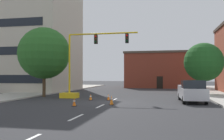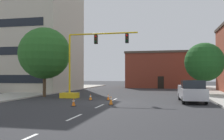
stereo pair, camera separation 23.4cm
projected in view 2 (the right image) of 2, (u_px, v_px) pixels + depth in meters
name	position (u px, v px, depth m)	size (l,w,h in m)	color
ground_plane	(108.00, 102.00, 23.21)	(160.00, 160.00, 0.00)	#2D2D30
sidewalk_left	(32.00, 93.00, 33.66)	(6.00, 56.00, 0.14)	#B2ADA3
lane_stripe_seg_1	(74.00, 117.00, 14.91)	(0.16, 2.40, 0.01)	silver
lane_stripe_seg_2	(100.00, 106.00, 20.28)	(0.16, 2.40, 0.01)	silver
lane_stripe_seg_3	(114.00, 100.00, 25.65)	(0.16, 2.40, 0.01)	silver
building_tall_left	(26.00, 30.00, 41.32)	(15.63, 12.78, 19.32)	beige
building_brick_center	(161.00, 70.00, 50.46)	(13.43, 7.91, 6.88)	brown
traffic_signal_gantry	(79.00, 77.00, 27.38)	(8.20, 1.20, 6.83)	yellow
tree_left_near	(45.00, 53.00, 29.13)	(5.80, 5.80, 7.79)	#4C3823
tree_right_mid	(204.00, 62.00, 31.89)	(4.79, 4.79, 6.43)	brown
pickup_truck_silver	(192.00, 91.00, 23.20)	(2.25, 5.49, 1.99)	#BCBCC1
traffic_cone_roadside_a	(74.00, 102.00, 20.26)	(0.36, 0.36, 0.64)	black
traffic_cone_roadside_b	(108.00, 97.00, 24.93)	(0.36, 0.36, 0.60)	black
traffic_cone_roadside_c	(90.00, 97.00, 25.08)	(0.36, 0.36, 0.59)	black
traffic_cone_roadside_d	(111.00, 100.00, 21.10)	(0.36, 0.36, 0.77)	black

